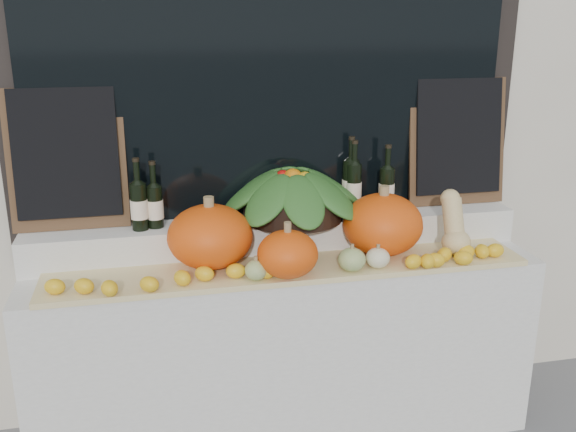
{
  "coord_description": "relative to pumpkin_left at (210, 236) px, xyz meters",
  "views": [
    {
      "loc": [
        -0.57,
        -1.12,
        1.96
      ],
      "look_at": [
        0.0,
        1.45,
        1.12
      ],
      "focal_mm": 40.0,
      "sensor_mm": 36.0,
      "label": 1
    }
  ],
  "objects": [
    {
      "name": "pumpkin_left",
      "position": [
        0.0,
        0.0,
        0.0
      ],
      "size": [
        0.44,
        0.44,
        0.27
      ],
      "primitive_type": "ellipsoid",
      "rotation": [
        0.0,
        0.0,
        -0.23
      ],
      "color": "#E84F0C",
      "rests_on": "straw_bedding"
    },
    {
      "name": "wine_bottle_far_right",
      "position": [
        0.87,
        0.19,
        0.11
      ],
      "size": [
        0.08,
        0.08,
        0.33
      ],
      "color": "black",
      "rests_on": "rear_tier"
    },
    {
      "name": "produce_bowl",
      "position": [
        0.41,
        0.18,
        0.12
      ],
      "size": [
        0.71,
        0.71,
        0.25
      ],
      "color": "black",
      "rests_on": "rear_tier"
    },
    {
      "name": "lemon_heap",
      "position": [
        0.34,
        -0.19,
        -0.11
      ],
      "size": [
        2.2,
        0.16,
        0.06
      ],
      "primitive_type": null,
      "color": "gold",
      "rests_on": "straw_bedding"
    },
    {
      "name": "butternut_squash",
      "position": [
        1.1,
        -0.07,
        -0.01
      ],
      "size": [
        0.13,
        0.2,
        0.28
      ],
      "color": "#D4B77C",
      "rests_on": "straw_bedding"
    },
    {
      "name": "chalkboard_left",
      "position": [
        -0.58,
        0.26,
        0.32
      ],
      "size": [
        0.5,
        0.11,
        0.62
      ],
      "rotation": [
        -0.13,
        0.0,
        0.0
      ],
      "color": "#4C331E",
      "rests_on": "rear_tier"
    },
    {
      "name": "pumpkin_center",
      "position": [
        0.3,
        -0.18,
        -0.04
      ],
      "size": [
        0.32,
        0.32,
        0.2
      ],
      "primitive_type": "ellipsoid",
      "rotation": [
        0.0,
        0.0,
        -0.31
      ],
      "color": "#E84F0C",
      "rests_on": "straw_bedding"
    },
    {
      "name": "wine_bottle_far_left",
      "position": [
        -0.29,
        0.17,
        0.11
      ],
      "size": [
        0.08,
        0.08,
        0.32
      ],
      "color": "black",
      "rests_on": "rear_tier"
    },
    {
      "name": "pumpkin_right",
      "position": [
        0.78,
        -0.01,
        0.0
      ],
      "size": [
        0.37,
        0.37,
        0.28
      ],
      "primitive_type": "ellipsoid",
      "rotation": [
        0.0,
        0.0,
        0.02
      ],
      "color": "#E84F0C",
      "rests_on": "straw_bedding"
    },
    {
      "name": "decorative_gourds",
      "position": [
        0.41,
        -0.18,
        -0.08
      ],
      "size": [
        0.64,
        0.13,
        0.16
      ],
      "color": "#3B6F21",
      "rests_on": "straw_bedding"
    },
    {
      "name": "straw_bedding",
      "position": [
        0.34,
        -0.08,
        -0.15
      ],
      "size": [
        2.1,
        0.32,
        0.02
      ],
      "primitive_type": "cube",
      "color": "tan",
      "rests_on": "display_sill"
    },
    {
      "name": "chalkboard_right",
      "position": [
        1.26,
        0.26,
        0.32
      ],
      "size": [
        0.5,
        0.11,
        0.62
      ],
      "rotation": [
        -0.13,
        0.0,
        0.0
      ],
      "color": "#4C331E",
      "rests_on": "rear_tier"
    },
    {
      "name": "wine_bottle_tall",
      "position": [
        0.7,
        0.23,
        0.13
      ],
      "size": [
        0.08,
        0.08,
        0.36
      ],
      "color": "black",
      "rests_on": "rear_tier"
    },
    {
      "name": "wine_bottle_near_right",
      "position": [
        0.71,
        0.21,
        0.12
      ],
      "size": [
        0.08,
        0.08,
        0.35
      ],
      "color": "black",
      "rests_on": "rear_tier"
    },
    {
      "name": "wine_bottle_near_left",
      "position": [
        -0.22,
        0.19,
        0.1
      ],
      "size": [
        0.08,
        0.08,
        0.3
      ],
      "color": "black",
      "rests_on": "rear_tier"
    },
    {
      "name": "display_sill",
      "position": [
        0.34,
        0.05,
        -0.6
      ],
      "size": [
        2.3,
        0.55,
        0.88
      ],
      "primitive_type": "cube",
      "color": "silver",
      "rests_on": "ground"
    },
    {
      "name": "rear_tier",
      "position": [
        0.34,
        0.2,
        -0.08
      ],
      "size": [
        2.3,
        0.25,
        0.16
      ],
      "primitive_type": "cube",
      "color": "silver",
      "rests_on": "display_sill"
    }
  ]
}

